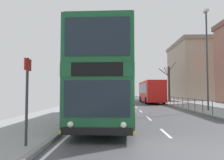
# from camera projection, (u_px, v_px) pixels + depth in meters

# --- Properties ---
(ground) EXTENTS (15.80, 140.00, 0.20)m
(ground) POSITION_uv_depth(u_px,v_px,m) (161.00, 149.00, 6.34)
(ground) COLOR #46464B
(double_decker_bus_main) EXTENTS (2.89, 11.56, 4.52)m
(double_decker_bus_main) POSITION_uv_depth(u_px,v_px,m) (109.00, 81.00, 12.68)
(double_decker_bus_main) COLOR #19512D
(double_decker_bus_main) RESTS_ON ground
(background_bus_far_lane) EXTENTS (2.65, 10.68, 3.19)m
(background_bus_far_lane) POSITION_uv_depth(u_px,v_px,m) (151.00, 91.00, 31.94)
(background_bus_far_lane) COLOR red
(background_bus_far_lane) RESTS_ON ground
(pedestrian_railing_far_kerb) EXTENTS (0.05, 33.35, 0.98)m
(pedestrian_railing_far_kerb) POSITION_uv_depth(u_px,v_px,m) (183.00, 101.00, 21.14)
(pedestrian_railing_far_kerb) COLOR #2D3338
(pedestrian_railing_far_kerb) RESTS_ON ground
(bus_stop_sign_near) EXTENTS (0.08, 0.44, 2.62)m
(bus_stop_sign_near) POSITION_uv_depth(u_px,v_px,m) (27.00, 91.00, 6.38)
(bus_stop_sign_near) COLOR #2D2D33
(bus_stop_sign_near) RESTS_ON ground
(street_lamp_far_side) EXTENTS (0.28, 0.60, 8.61)m
(street_lamp_far_side) POSITION_uv_depth(u_px,v_px,m) (207.00, 52.00, 18.13)
(street_lamp_far_side) COLOR #38383D
(street_lamp_far_side) RESTS_ON ground
(bare_tree_far_00) EXTENTS (2.92, 2.02, 6.32)m
(bare_tree_far_00) POSITION_uv_depth(u_px,v_px,m) (169.00, 82.00, 34.14)
(bare_tree_far_00) COLOR #423328
(bare_tree_far_00) RESTS_ON ground
(background_building_01) EXTENTS (11.01, 14.03, 11.70)m
(background_building_01) POSITION_uv_depth(u_px,v_px,m) (201.00, 71.00, 43.90)
(background_building_01) COLOR gray
(background_building_01) RESTS_ON ground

